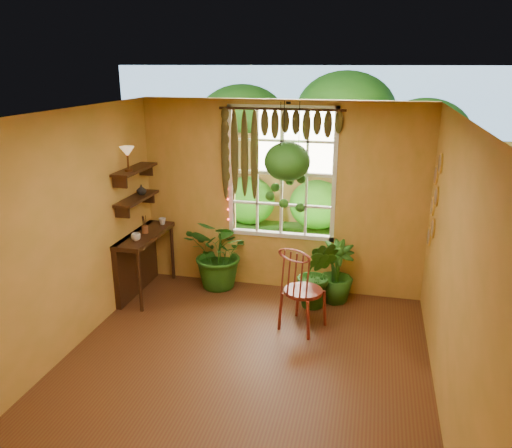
{
  "coord_description": "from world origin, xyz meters",
  "views": [
    {
      "loc": [
        1.25,
        -4.41,
        3.16
      ],
      "look_at": [
        -0.1,
        1.15,
        1.31
      ],
      "focal_mm": 35.0,
      "sensor_mm": 36.0,
      "label": 1
    }
  ],
  "objects_px": {
    "potted_plant_left": "(221,253)",
    "potted_plant_mid": "(317,274)",
    "windsor_chair": "(301,302)",
    "hanging_basket": "(287,167)",
    "counter_ledge": "(139,256)"
  },
  "relations": [
    {
      "from": "potted_plant_left",
      "to": "potted_plant_mid",
      "type": "relative_size",
      "value": 1.12
    },
    {
      "from": "windsor_chair",
      "to": "hanging_basket",
      "type": "bearing_deg",
      "value": 136.18
    },
    {
      "from": "counter_ledge",
      "to": "windsor_chair",
      "type": "bearing_deg",
      "value": -11.87
    },
    {
      "from": "counter_ledge",
      "to": "windsor_chair",
      "type": "height_order",
      "value": "windsor_chair"
    },
    {
      "from": "windsor_chair",
      "to": "potted_plant_mid",
      "type": "bearing_deg",
      "value": 102.94
    },
    {
      "from": "potted_plant_left",
      "to": "potted_plant_mid",
      "type": "height_order",
      "value": "potted_plant_left"
    },
    {
      "from": "hanging_basket",
      "to": "counter_ledge",
      "type": "bearing_deg",
      "value": -170.22
    },
    {
      "from": "counter_ledge",
      "to": "potted_plant_left",
      "type": "relative_size",
      "value": 1.1
    },
    {
      "from": "potted_plant_left",
      "to": "windsor_chair",
      "type": "bearing_deg",
      "value": -35.09
    },
    {
      "from": "windsor_chair",
      "to": "potted_plant_left",
      "type": "bearing_deg",
      "value": 168.31
    },
    {
      "from": "counter_ledge",
      "to": "potted_plant_left",
      "type": "bearing_deg",
      "value": 21.13
    },
    {
      "from": "windsor_chair",
      "to": "hanging_basket",
      "type": "height_order",
      "value": "hanging_basket"
    },
    {
      "from": "potted_plant_mid",
      "to": "potted_plant_left",
      "type": "bearing_deg",
      "value": 168.23
    },
    {
      "from": "potted_plant_left",
      "to": "hanging_basket",
      "type": "height_order",
      "value": "hanging_basket"
    },
    {
      "from": "counter_ledge",
      "to": "hanging_basket",
      "type": "distance_m",
      "value": 2.45
    }
  ]
}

